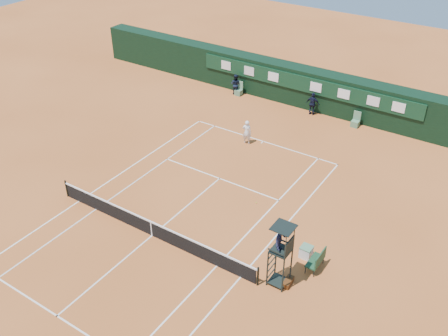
% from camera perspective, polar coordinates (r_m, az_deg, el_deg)
% --- Properties ---
extents(ground, '(90.00, 90.00, 0.00)m').
position_cam_1_polar(ground, '(26.76, -8.21, -7.64)').
color(ground, '#C1642D').
rests_on(ground, ground).
extents(court_lines, '(11.05, 23.85, 0.01)m').
position_cam_1_polar(court_lines, '(26.75, -8.21, -7.63)').
color(court_lines, silver).
rests_on(court_lines, ground).
extents(tennis_net, '(12.90, 0.10, 1.10)m').
position_cam_1_polar(tennis_net, '(26.43, -8.30, -6.81)').
color(tennis_net, black).
rests_on(tennis_net, ground).
extents(back_wall, '(40.00, 1.65, 3.00)m').
position_cam_1_polar(back_wall, '(39.61, 9.56, 9.05)').
color(back_wall, black).
rests_on(back_wall, ground).
extents(linesman_chair_left, '(0.55, 0.50, 1.15)m').
position_cam_1_polar(linesman_chair_left, '(41.37, 1.70, 8.76)').
color(linesman_chair_left, '#537F5C').
rests_on(linesman_chair_left, ground).
extents(linesman_chair_right, '(0.55, 0.50, 1.15)m').
position_cam_1_polar(linesman_chair_right, '(37.65, 14.78, 5.05)').
color(linesman_chair_right, '#537E5A').
rests_on(linesman_chair_right, ground).
extents(umpire_chair, '(0.96, 0.95, 3.42)m').
position_cam_1_polar(umpire_chair, '(22.46, 6.54, -8.55)').
color(umpire_chair, black).
rests_on(umpire_chair, ground).
extents(player_bench, '(0.55, 1.20, 1.10)m').
position_cam_1_polar(player_bench, '(24.66, 10.62, -10.28)').
color(player_bench, '#183D23').
rests_on(player_bench, ground).
extents(tennis_bag, '(0.37, 0.76, 0.28)m').
position_cam_1_polar(tennis_bag, '(24.05, 7.33, -12.80)').
color(tennis_bag, black).
rests_on(tennis_bag, ground).
extents(cooler, '(0.57, 0.57, 0.65)m').
position_cam_1_polar(cooler, '(25.39, 9.37, -9.43)').
color(cooler, white).
rests_on(cooler, ground).
extents(tennis_ball, '(0.07, 0.07, 0.07)m').
position_cam_1_polar(tennis_ball, '(28.73, 3.70, -3.96)').
color(tennis_ball, '#CDE034').
rests_on(tennis_ball, ground).
extents(player, '(0.71, 0.55, 1.74)m').
position_cam_1_polar(player, '(34.04, 2.63, 4.12)').
color(player, white).
rests_on(player, ground).
extents(ball_kid_left, '(0.91, 0.75, 1.71)m').
position_cam_1_polar(ball_kid_left, '(41.31, 1.32, 9.55)').
color(ball_kid_left, black).
rests_on(ball_kid_left, ground).
extents(ball_kid_right, '(1.08, 0.54, 1.78)m').
position_cam_1_polar(ball_kid_right, '(38.47, 10.10, 7.23)').
color(ball_kid_right, black).
rests_on(ball_kid_right, ground).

